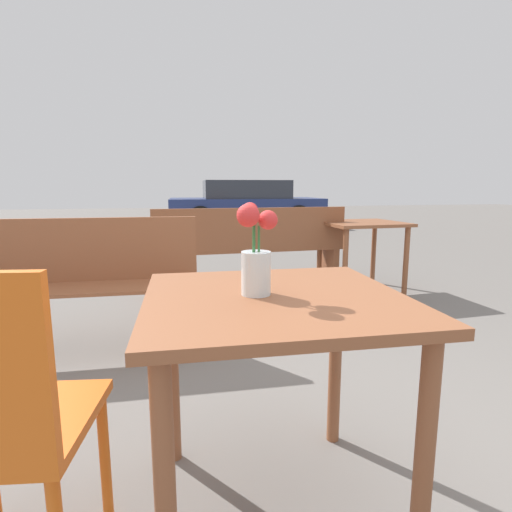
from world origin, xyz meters
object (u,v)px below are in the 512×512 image
bench_near (61,283)px  bench_middle (251,247)px  table_back (362,234)px  table_front (275,333)px  flower_vase (256,259)px  parked_car (245,205)px

bench_near → bench_middle: same height
bench_near → table_back: 2.72m
bench_middle → table_back: (1.09, -0.12, 0.11)m
table_front → bench_middle: (0.48, 2.60, -0.13)m
flower_vase → bench_middle: flower_vase is taller
flower_vase → table_back: bearing=56.5°
bench_near → bench_middle: 1.83m
bench_near → parked_car: size_ratio=0.41×
bench_near → parked_car: 8.34m
table_front → parked_car: 9.51m
table_front → bench_near: 1.75m
bench_middle → bench_near: bearing=-141.5°
table_front → table_back: bearing=57.5°
bench_middle → parked_car: bearing=79.1°
parked_car → bench_middle: bearing=-100.9°
bench_middle → flower_vase: bearing=-101.7°
parked_car → table_back: bearing=-91.7°
bench_middle → table_back: size_ratio=2.37×
table_back → parked_car: bearing=88.3°
bench_middle → parked_car: size_ratio=0.46×
bench_near → table_back: (2.52, 1.01, 0.12)m
bench_near → table_back: bench_near is taller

